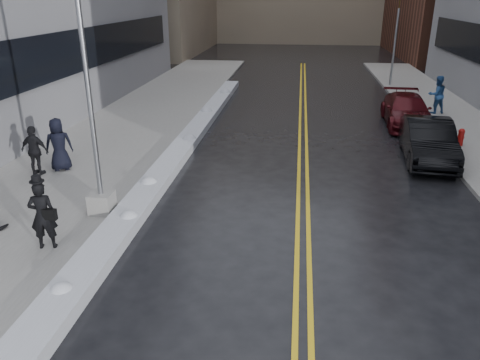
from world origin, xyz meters
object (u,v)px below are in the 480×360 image
(fire_hydrant, at_px, (461,136))
(pedestrian_d, at_px, (35,151))
(traffic_signal, at_px, (396,36))
(car_black, at_px, (428,141))
(lamppost, at_px, (94,133))
(pedestrian_c, at_px, (59,144))
(pedestrian_fedora, at_px, (43,215))
(pedestrian_east, at_px, (437,95))
(car_maroon, at_px, (407,111))

(fire_hydrant, height_order, pedestrian_d, pedestrian_d)
(traffic_signal, relative_size, car_black, 1.25)
(fire_hydrant, bearing_deg, lamppost, -146.96)
(pedestrian_c, relative_size, pedestrian_d, 1.08)
(traffic_signal, bearing_deg, fire_hydrant, -87.95)
(pedestrian_fedora, distance_m, pedestrian_east, 20.73)
(fire_hydrant, height_order, pedestrian_fedora, pedestrian_fedora)
(traffic_signal, bearing_deg, pedestrian_fedora, -117.19)
(lamppost, bearing_deg, fire_hydrant, 33.04)
(pedestrian_fedora, relative_size, car_black, 0.37)
(pedestrian_d, xyz_separation_m, car_maroon, (14.25, 8.95, -0.29))
(fire_hydrant, xyz_separation_m, car_black, (-1.74, -1.66, 0.24))
(car_maroon, bearing_deg, car_black, -90.22)
(pedestrian_east, relative_size, car_maroon, 0.38)
(fire_hydrant, relative_size, car_black, 0.15)
(lamppost, distance_m, traffic_signal, 24.98)
(traffic_signal, distance_m, car_maroon, 10.79)
(traffic_signal, height_order, car_maroon, traffic_signal)
(traffic_signal, height_order, pedestrian_d, traffic_signal)
(pedestrian_fedora, relative_size, pedestrian_east, 0.90)
(lamppost, distance_m, car_maroon, 15.95)
(lamppost, height_order, car_black, lamppost)
(fire_hydrant, xyz_separation_m, pedestrian_east, (0.42, 5.80, 0.58))
(pedestrian_fedora, bearing_deg, fire_hydrant, -157.09)
(fire_hydrant, relative_size, pedestrian_d, 0.42)
(pedestrian_c, bearing_deg, fire_hydrant, 169.09)
(lamppost, bearing_deg, pedestrian_d, 142.50)
(traffic_signal, relative_size, car_maroon, 1.18)
(pedestrian_fedora, height_order, pedestrian_d, pedestrian_fedora)
(lamppost, height_order, pedestrian_east, lamppost)
(pedestrian_c, height_order, pedestrian_d, pedestrian_c)
(pedestrian_d, bearing_deg, pedestrian_east, -139.64)
(fire_hydrant, distance_m, car_maroon, 3.90)
(pedestrian_east, xyz_separation_m, car_maroon, (-1.92, -2.21, -0.39))
(fire_hydrant, relative_size, pedestrian_east, 0.37)
(fire_hydrant, distance_m, pedestrian_fedora, 16.38)
(lamppost, distance_m, pedestrian_c, 4.53)
(lamppost, relative_size, pedestrian_c, 4.03)
(car_black, bearing_deg, pedestrian_fedora, -138.10)
(pedestrian_c, bearing_deg, car_maroon, -176.91)
(pedestrian_east, distance_m, car_maroon, 2.95)
(car_maroon, bearing_deg, lamppost, -130.54)
(pedestrian_fedora, relative_size, pedestrian_c, 0.93)
(pedestrian_c, relative_size, car_maroon, 0.37)
(pedestrian_fedora, bearing_deg, car_maroon, -144.92)
(car_black, bearing_deg, pedestrian_c, -162.12)
(pedestrian_east, bearing_deg, car_maroon, 32.73)
(car_black, distance_m, car_maroon, 5.26)
(pedestrian_fedora, xyz_separation_m, car_maroon, (11.38, 13.69, -0.29))
(pedestrian_east, height_order, car_black, pedestrian_east)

